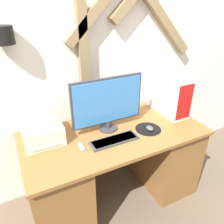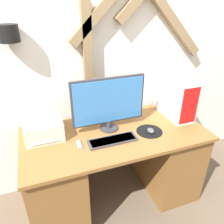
{
  "view_description": "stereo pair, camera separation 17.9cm",
  "coord_description": "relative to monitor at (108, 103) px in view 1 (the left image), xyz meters",
  "views": [
    {
      "loc": [
        -0.74,
        -1.04,
        1.82
      ],
      "look_at": [
        -0.03,
        0.38,
        0.98
      ],
      "focal_mm": 35.0,
      "sensor_mm": 36.0,
      "label": 1
    },
    {
      "loc": [
        -0.58,
        -1.11,
        1.82
      ],
      "look_at": [
        -0.03,
        0.38,
        0.98
      ],
      "focal_mm": 35.0,
      "sensor_mm": 36.0,
      "label": 2
    }
  ],
  "objects": [
    {
      "name": "wall_back",
      "position": [
        0.03,
        0.35,
        0.33
      ],
      "size": [
        6.4,
        0.2,
        2.7
      ],
      "color": "white",
      "rests_on": "ground_plane"
    },
    {
      "name": "desk",
      "position": [
        0.03,
        -0.08,
        -0.63
      ],
      "size": [
        1.58,
        0.77,
        0.77
      ],
      "color": "brown",
      "rests_on": "ground_plane"
    },
    {
      "name": "monitor",
      "position": [
        0.0,
        0.0,
        0.0
      ],
      "size": [
        0.64,
        0.16,
        0.48
      ],
      "color": "#333338",
      "rests_on": "desk"
    },
    {
      "name": "keyboard",
      "position": [
        -0.04,
        -0.2,
        -0.25
      ],
      "size": [
        0.4,
        0.13,
        0.02
      ],
      "color": "#3D3D42",
      "rests_on": "desk"
    },
    {
      "name": "mousepad",
      "position": [
        0.32,
        -0.17,
        -0.26
      ],
      "size": [
        0.23,
        0.23,
        0.0
      ],
      "color": "black",
      "rests_on": "desk"
    },
    {
      "name": "mouse",
      "position": [
        0.32,
        -0.19,
        -0.24
      ],
      "size": [
        0.06,
        0.08,
        0.03
      ],
      "color": "#4C4C51",
      "rests_on": "mousepad"
    },
    {
      "name": "computer_tower",
      "position": [
        0.69,
        0.02,
        -0.07
      ],
      "size": [
        0.19,
        0.43,
        0.38
      ],
      "color": "white",
      "rests_on": "desk"
    },
    {
      "name": "printer",
      "position": [
        -0.55,
        0.07,
        -0.18
      ],
      "size": [
        0.31,
        0.3,
        0.15
      ],
      "color": "beige",
      "rests_on": "desk"
    },
    {
      "name": "remote_control",
      "position": [
        -0.31,
        -0.16,
        -0.25
      ],
      "size": [
        0.03,
        0.1,
        0.02
      ],
      "color": "gray",
      "rests_on": "desk"
    }
  ]
}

